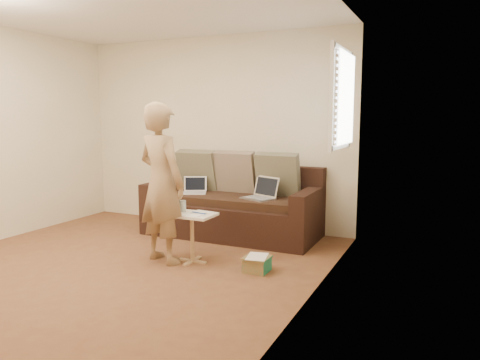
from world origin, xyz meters
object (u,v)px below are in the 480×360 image
at_px(sofa, 232,203).
at_px(laptop_silver, 258,199).
at_px(laptop_white, 194,193).
at_px(striped_box, 257,264).
at_px(side_table, 192,238).
at_px(drinking_glass, 183,206).
at_px(person, 162,183).

relative_size(sofa, laptop_silver, 5.75).
relative_size(laptop_white, striped_box, 1.20).
bearing_deg(laptop_white, striped_box, -65.18).
height_order(laptop_silver, side_table, laptop_silver).
relative_size(laptop_silver, drinking_glass, 3.19).
xyz_separation_m(side_table, striped_box, (0.73, 0.00, -0.18)).
bearing_deg(striped_box, side_table, -179.73).
height_order(sofa, person, person).
distance_m(side_table, drinking_glass, 0.35).
bearing_deg(sofa, laptop_white, -170.50).
xyz_separation_m(laptop_silver, side_table, (-0.30, -1.05, -0.26)).
height_order(sofa, laptop_white, sofa).
xyz_separation_m(sofa, person, (-0.19, -1.27, 0.41)).
distance_m(person, drinking_glass, 0.33).
bearing_deg(side_table, person, -161.23).
distance_m(sofa, laptop_silver, 0.43).
height_order(laptop_white, drinking_glass, drinking_glass).
bearing_deg(person, laptop_silver, -101.32).
distance_m(laptop_white, drinking_glass, 1.15).
xyz_separation_m(side_table, drinking_glass, (-0.13, 0.04, 0.32)).
relative_size(sofa, side_table, 4.24).
bearing_deg(side_table, drinking_glass, 163.02).
xyz_separation_m(laptop_silver, person, (-0.60, -1.15, 0.31)).
height_order(sofa, drinking_glass, sofa).
bearing_deg(drinking_glass, sofa, 88.51).
height_order(person, drinking_glass, person).
distance_m(laptop_silver, laptop_white, 0.91).
distance_m(laptop_silver, drinking_glass, 1.10).
bearing_deg(side_table, sofa, 95.08).
bearing_deg(drinking_glass, side_table, -16.98).
bearing_deg(sofa, side_table, -84.92).
distance_m(laptop_white, side_table, 1.27).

